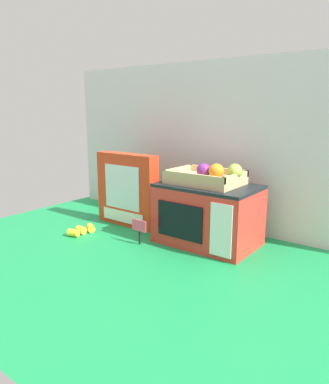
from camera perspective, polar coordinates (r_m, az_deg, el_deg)
ground_plane at (r=1.51m, az=1.86°, el=-7.29°), size 1.70×1.70×0.00m
display_back_panel at (r=1.64m, az=7.23°, el=7.25°), size 1.61×0.03×0.73m
toy_microwave at (r=1.44m, az=6.76°, el=-3.48°), size 0.38×0.25×0.24m
food_groups_crate at (r=1.41m, az=7.04°, el=2.35°), size 0.29×0.20×0.09m
cookie_set_box at (r=1.65m, az=-5.90°, el=0.34°), size 0.32×0.07×0.33m
price_sign at (r=1.43m, az=-3.99°, el=-5.69°), size 0.07×0.01×0.10m
loose_toy_banana at (r=1.60m, az=-12.84°, el=-5.86°), size 0.07×0.13×0.03m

